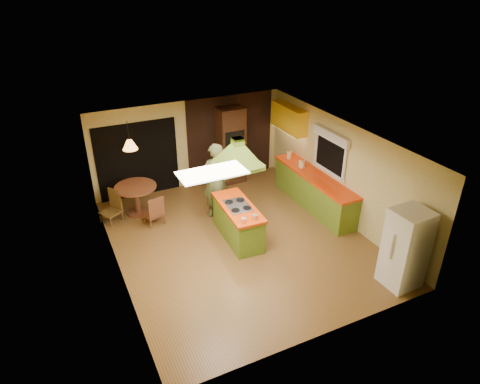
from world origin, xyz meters
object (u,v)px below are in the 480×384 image
kitchen_island (238,222)px  canister_large (289,155)px  man (215,180)px  refrigerator (406,248)px  wall_oven (231,145)px  dining_table (136,194)px

kitchen_island → canister_large: 2.99m
man → refrigerator: (2.30, -4.07, -0.14)m
wall_oven → canister_large: size_ratio=11.20×
wall_oven → man: bearing=-125.9°
wall_oven → canister_large: (1.27, -1.14, -0.10)m
man → wall_oven: (1.17, 1.63, 0.14)m
man → canister_large: bearing=-169.6°
man → dining_table: 2.07m
man → wall_oven: wall_oven is taller
kitchen_island → dining_table: (-1.85, 2.15, 0.11)m
wall_oven → refrigerator: bearing=-79.2°
kitchen_island → wall_oven: 3.13m
kitchen_island → dining_table: bearing=133.5°
refrigerator → wall_oven: 5.83m
man → wall_oven: bearing=-126.5°
dining_table → canister_large: bearing=-6.0°
wall_oven → canister_large: 1.71m
refrigerator → canister_large: size_ratio=8.38×
man → canister_large: (2.44, 0.49, 0.04)m
dining_table → canister_large: canister_large is taller
canister_large → man: bearing=-168.6°
man → canister_large: 2.49m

